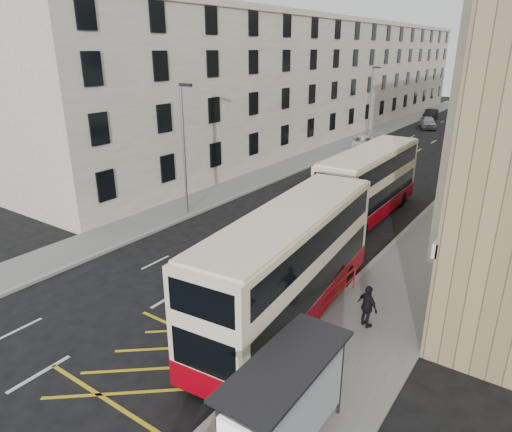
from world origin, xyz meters
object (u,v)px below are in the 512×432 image
Objects in this scene: street_lamp_far at (371,100)px; white_van at (363,142)px; car_dark at (431,114)px; double_decker_rear at (369,184)px; street_lamp_near at (184,143)px; double_decker_front at (290,266)px; car_red at (488,120)px; bus_shelter at (283,397)px; pedestrian_far at (368,307)px; car_silver at (428,122)px.

white_van is (1.15, -4.33, -3.96)m from street_lamp_far.
double_decker_rear is at bearing -84.59° from car_dark.
street_lamp_near is 13.27m from double_decker_front.
car_red is at bearing -14.62° from car_dark.
car_dark is (-13.54, 64.17, -1.41)m from bus_shelter.
street_lamp_near reaches higher than car_red.
double_decker_front is 56.91m from car_red.
white_van is (-13.02, 31.16, -0.32)m from pedestrian_far.
white_van is 1.10× the size of car_dark.
car_silver is (-11.57, 55.39, -1.35)m from bus_shelter.
bus_shelter is 0.87× the size of white_van.
car_red is at bearing 50.72° from white_van.
street_lamp_near is at bearing -147.92° from double_decker_rear.
double_decker_front is 50.16m from car_silver.
bus_shelter is at bearing 79.86° from car_red.
double_decker_rear is (-1.82, 12.56, -0.08)m from double_decker_front.
car_dark is (-8.37, 45.68, -1.48)m from double_decker_rear.
street_lamp_far reaches higher than car_red.
pedestrian_far reaches higher than white_van.
pedestrian_far is 0.32× the size of car_red.
double_decker_front is (-3.34, 5.93, 0.15)m from bus_shelter.
street_lamp_far is (-14.69, 42.39, 2.50)m from bus_shelter.
car_dark is (-1.97, 8.77, -0.05)m from car_silver.
double_decker_front is 33.75m from white_van.
pedestrian_far is at bearing 79.94° from car_red.
car_red is (6.16, 7.39, -0.01)m from car_silver.
double_decker_front reaches higher than bus_shelter.
street_lamp_near is 4.72× the size of pedestrian_far.
double_decker_rear is (9.52, 6.10, -2.43)m from street_lamp_near.
car_silver is at bearing 35.14° from car_red.
street_lamp_far is 22.15m from car_dark.
bus_shelter is 63.03m from car_red.
double_decker_front is at bearing -93.46° from white_van.
double_decker_rear reaches higher than bus_shelter.
white_van is at bearing 109.59° from bus_shelter.
pedestrian_far is (-0.52, 6.90, -1.14)m from bus_shelter.
double_decker_front is at bearing 119.42° from bus_shelter.
street_lamp_near is 26.00m from white_van.
street_lamp_far is at bearing -98.00° from car_dark.
street_lamp_near is (-14.69, 12.39, 2.50)m from bus_shelter.
double_decker_rear is 6.44× the size of pedestrian_far.
car_dark is (1.15, 51.77, -3.91)m from street_lamp_near.
bus_shelter is 56.60m from car_silver.
street_lamp_near reaches higher than double_decker_front.
bus_shelter is 0.37× the size of double_decker_front.
street_lamp_far is 38.39m from pedestrian_far.
bus_shelter reaches higher than car_red.
street_lamp_far reaches higher than car_dark.
car_red is (8.13, -1.38, 0.04)m from car_dark.
double_decker_front is at bearing -82.27° from double_decker_rear.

